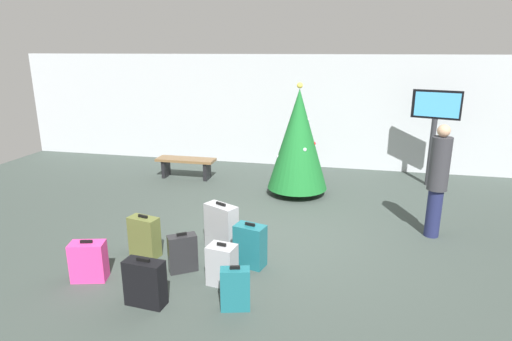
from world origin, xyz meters
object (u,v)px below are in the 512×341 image
(suitcase_5, at_px, (221,227))
(suitcase_7, at_px, (183,253))
(suitcase_4, at_px, (250,246))
(holiday_tree, at_px, (298,139))
(traveller_0, at_px, (438,178))
(suitcase_6, at_px, (222,265))
(suitcase_1, at_px, (145,283))
(waiting_bench, at_px, (186,163))
(suitcase_2, at_px, (89,261))
(suitcase_0, at_px, (144,237))
(flight_info_kiosk, at_px, (435,118))
(suitcase_3, at_px, (235,289))

(suitcase_5, bearing_deg, suitcase_7, -112.41)
(suitcase_4, bearing_deg, holiday_tree, 85.45)
(traveller_0, height_order, suitcase_6, traveller_0)
(suitcase_1, height_order, suitcase_5, suitcase_5)
(waiting_bench, bearing_deg, suitcase_2, -84.22)
(holiday_tree, relative_size, suitcase_6, 4.04)
(suitcase_4, height_order, suitcase_5, suitcase_5)
(suitcase_0, height_order, suitcase_6, suitcase_0)
(traveller_0, xyz_separation_m, suitcase_6, (-2.94, -2.17, -0.72))
(suitcase_0, relative_size, suitcase_1, 1.05)
(suitcase_1, xyz_separation_m, suitcase_6, (0.76, 0.66, -0.02))
(traveller_0, distance_m, suitcase_6, 3.73)
(holiday_tree, height_order, flight_info_kiosk, holiday_tree)
(suitcase_0, xyz_separation_m, suitcase_5, (1.04, 0.48, 0.05))
(waiting_bench, bearing_deg, suitcase_7, -68.95)
(suitcase_0, bearing_deg, suitcase_3, -31.19)
(suitcase_2, bearing_deg, suitcase_7, 23.41)
(suitcase_2, distance_m, suitcase_4, 2.17)
(suitcase_3, distance_m, suitcase_6, 0.60)
(flight_info_kiosk, relative_size, traveller_0, 1.14)
(suitcase_5, bearing_deg, suitcase_3, -67.14)
(traveller_0, xyz_separation_m, suitcase_4, (-2.69, -1.62, -0.69))
(suitcase_1, relative_size, suitcase_7, 1.07)
(flight_info_kiosk, height_order, suitcase_6, flight_info_kiosk)
(waiting_bench, height_order, suitcase_7, suitcase_7)
(flight_info_kiosk, xyz_separation_m, suitcase_0, (-4.67, -4.56, -1.22))
(suitcase_0, distance_m, suitcase_2, 0.89)
(suitcase_1, height_order, suitcase_3, suitcase_1)
(traveller_0, xyz_separation_m, suitcase_1, (-3.70, -2.83, -0.70))
(holiday_tree, bearing_deg, waiting_bench, 167.88)
(suitcase_6, distance_m, suitcase_7, 0.66)
(suitcase_2, xyz_separation_m, suitcase_5, (1.45, 1.27, 0.09))
(flight_info_kiosk, relative_size, waiting_bench, 1.53)
(suitcase_5, bearing_deg, traveller_0, 20.26)
(holiday_tree, xyz_separation_m, waiting_bench, (-2.73, 0.59, -0.83))
(traveller_0, height_order, suitcase_5, traveller_0)
(suitcase_0, height_order, suitcase_2, suitcase_0)
(traveller_0, relative_size, suitcase_2, 3.25)
(holiday_tree, relative_size, suitcase_0, 3.61)
(waiting_bench, xyz_separation_m, suitcase_1, (1.47, -5.02, -0.07))
(holiday_tree, height_order, suitcase_5, holiday_tree)
(suitcase_1, bearing_deg, suitcase_4, 50.20)
(holiday_tree, relative_size, suitcase_4, 3.59)
(flight_info_kiosk, relative_size, suitcase_2, 3.72)
(suitcase_0, relative_size, suitcase_2, 1.13)
(suitcase_2, bearing_deg, holiday_tree, 60.93)
(suitcase_5, bearing_deg, waiting_bench, 119.57)
(suitcase_1, bearing_deg, suitcase_5, 74.55)
(suitcase_7, bearing_deg, suitcase_5, 67.59)
(flight_info_kiosk, xyz_separation_m, suitcase_3, (-3.01, -5.57, -1.26))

